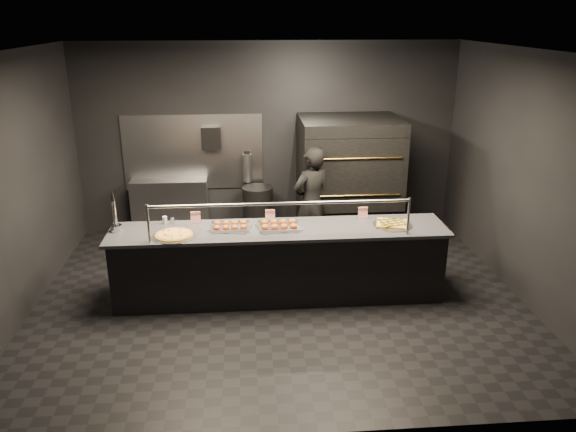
% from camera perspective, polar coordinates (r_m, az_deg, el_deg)
% --- Properties ---
extents(room, '(6.04, 6.00, 3.00)m').
position_cam_1_polar(room, '(6.67, -1.17, 3.49)').
color(room, black).
rests_on(room, ground).
extents(service_counter, '(4.10, 0.78, 1.37)m').
position_cam_1_polar(service_counter, '(6.98, -0.89, -4.77)').
color(service_counter, black).
rests_on(service_counter, ground).
extents(pizza_oven, '(1.50, 1.23, 1.91)m').
position_cam_1_polar(pizza_oven, '(8.73, 6.14, 3.73)').
color(pizza_oven, black).
rests_on(pizza_oven, ground).
extents(prep_shelf, '(1.20, 0.35, 0.90)m').
position_cam_1_polar(prep_shelf, '(9.21, -11.86, 0.91)').
color(prep_shelf, '#99999E').
rests_on(prep_shelf, ground).
extents(towel_dispenser, '(0.30, 0.20, 0.35)m').
position_cam_1_polar(towel_dispenser, '(8.93, -7.81, 7.89)').
color(towel_dispenser, black).
rests_on(towel_dispenser, room).
extents(fire_extinguisher, '(0.14, 0.14, 0.51)m').
position_cam_1_polar(fire_extinguisher, '(9.04, -4.17, 4.97)').
color(fire_extinguisher, '#B2B2B7').
rests_on(fire_extinguisher, room).
extents(beer_tap, '(0.13, 0.19, 0.52)m').
position_cam_1_polar(beer_tap, '(6.98, -17.14, -0.35)').
color(beer_tap, silver).
rests_on(beer_tap, service_counter).
extents(round_pizza, '(0.51, 0.51, 0.03)m').
position_cam_1_polar(round_pizza, '(6.70, -11.50, -1.91)').
color(round_pizza, silver).
rests_on(round_pizza, service_counter).
extents(slider_tray_a, '(0.54, 0.46, 0.07)m').
position_cam_1_polar(slider_tray_a, '(6.84, -5.89, -1.02)').
color(slider_tray_a, silver).
rests_on(slider_tray_a, service_counter).
extents(slider_tray_b, '(0.57, 0.47, 0.08)m').
position_cam_1_polar(slider_tray_b, '(6.82, -0.93, -0.95)').
color(slider_tray_b, silver).
rests_on(slider_tray_b, service_counter).
extents(square_pizza, '(0.49, 0.49, 0.05)m').
position_cam_1_polar(square_pizza, '(7.02, 10.56, -0.79)').
color(square_pizza, silver).
rests_on(square_pizza, service_counter).
extents(condiment_jar, '(0.15, 0.06, 0.10)m').
position_cam_1_polar(condiment_jar, '(7.11, -12.17, -0.43)').
color(condiment_jar, silver).
rests_on(condiment_jar, service_counter).
extents(tent_cards, '(2.23, 0.04, 0.15)m').
position_cam_1_polar(tent_cards, '(7.04, -1.14, 0.11)').
color(tent_cards, white).
rests_on(tent_cards, service_counter).
extents(trash_bin, '(0.48, 0.48, 0.81)m').
position_cam_1_polar(trash_bin, '(8.96, -3.08, 0.46)').
color(trash_bin, black).
rests_on(trash_bin, ground).
extents(worker, '(0.71, 0.62, 1.64)m').
position_cam_1_polar(worker, '(8.05, 2.40, 1.34)').
color(worker, black).
rests_on(worker, ground).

